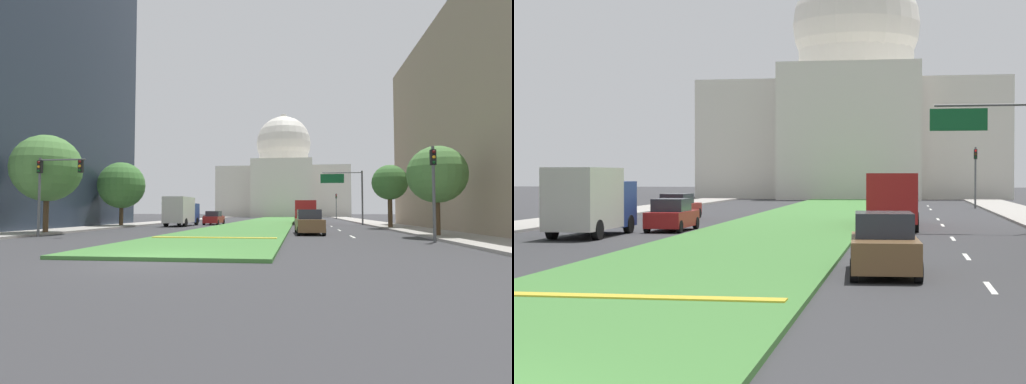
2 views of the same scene
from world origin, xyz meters
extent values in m
plane|color=#333335|center=(0.00, 50.32, 0.00)|extent=(260.00, 260.00, 0.00)
cube|color=#427A38|center=(0.00, 45.29, 0.07)|extent=(8.07, 90.58, 0.14)
cube|color=gold|center=(0.00, 9.04, 0.16)|extent=(7.26, 0.50, 0.04)
cube|color=silver|center=(8.33, 13.04, 0.00)|extent=(0.16, 2.40, 0.01)
cube|color=silver|center=(8.33, 21.23, 0.00)|extent=(0.16, 2.40, 0.01)
cube|color=silver|center=(8.33, 29.67, 0.00)|extent=(0.16, 2.40, 0.01)
cube|color=silver|center=(8.33, 39.81, 0.00)|extent=(0.16, 2.40, 0.01)
cube|color=silver|center=(8.33, 46.19, 0.00)|extent=(0.16, 2.40, 0.01)
cube|color=silver|center=(8.33, 61.66, 0.00)|extent=(0.16, 2.40, 0.01)
cube|color=silver|center=(8.33, 69.33, 0.00)|extent=(0.16, 2.40, 0.01)
cube|color=#9E9991|center=(-14.63, 40.26, 0.07)|extent=(4.00, 90.58, 0.15)
cube|color=silver|center=(0.00, 100.64, 7.05)|extent=(36.76, 24.18, 14.10)
cube|color=silver|center=(0.00, 86.55, 7.76)|extent=(16.17, 4.00, 15.51)
cylinder|color=silver|center=(0.00, 100.64, 16.69)|extent=(14.84, 14.84, 5.17)
sphere|color=silver|center=(0.00, 100.64, 22.14)|extent=(16.39, 16.39, 16.39)
cylinder|color=#515456|center=(12.13, 64.06, 2.60)|extent=(0.16, 0.16, 5.20)
cube|color=black|center=(12.13, 64.06, 4.60)|extent=(0.28, 0.24, 0.84)
sphere|color=red|center=(12.13, 63.92, 4.88)|extent=(0.18, 0.18, 0.18)
sphere|color=#4C380F|center=(12.13, 63.92, 4.60)|extent=(0.18, 0.18, 0.18)
sphere|color=#0F4219|center=(12.13, 63.92, 4.32)|extent=(0.18, 0.18, 0.18)
cylinder|color=#515456|center=(9.98, 33.66, 6.30)|extent=(4.70, 0.12, 0.12)
cube|color=#146033|center=(8.81, 33.61, 5.60)|extent=(2.80, 0.08, 1.10)
cube|color=brown|center=(5.58, 15.47, 0.65)|extent=(2.12, 4.71, 0.87)
cube|color=#282D38|center=(5.57, 15.65, 1.44)|extent=(1.76, 2.30, 0.71)
cylinder|color=black|center=(6.54, 13.66, 0.32)|extent=(0.26, 0.65, 0.64)
cylinder|color=black|center=(4.83, 13.57, 0.32)|extent=(0.26, 0.65, 0.64)
cylinder|color=black|center=(6.33, 17.37, 0.32)|extent=(0.26, 0.65, 0.64)
cylinder|color=black|center=(4.63, 17.28, 0.32)|extent=(0.26, 0.65, 0.64)
cube|color=maroon|center=(-5.56, 32.76, 0.61)|extent=(1.85, 4.14, 0.79)
cube|color=#282D38|center=(-5.56, 32.60, 1.33)|extent=(1.61, 1.99, 0.65)
cylinder|color=black|center=(-6.38, 34.38, 0.32)|extent=(0.22, 0.64, 0.64)
cylinder|color=black|center=(-4.72, 34.37, 0.32)|extent=(0.22, 0.64, 0.64)
cylinder|color=black|center=(-6.40, 31.15, 0.32)|extent=(0.22, 0.64, 0.64)
cylinder|color=black|center=(-4.74, 31.14, 0.32)|extent=(0.22, 0.64, 0.64)
cube|color=maroon|center=(-8.21, 43.60, 0.62)|extent=(2.05, 4.72, 0.79)
cube|color=#282D38|center=(-8.22, 43.41, 1.33)|extent=(1.70, 2.31, 0.65)
cylinder|color=black|center=(-8.91, 45.50, 0.32)|extent=(0.26, 0.65, 0.64)
cylinder|color=black|center=(-7.29, 45.41, 0.32)|extent=(0.26, 0.65, 0.64)
cylinder|color=black|center=(-9.13, 41.79, 0.32)|extent=(0.26, 0.65, 0.64)
cylinder|color=black|center=(-7.51, 41.69, 0.32)|extent=(0.26, 0.65, 0.64)
cube|color=navy|center=(-8.24, 30.71, 1.45)|extent=(2.30, 2.00, 2.20)
cube|color=beige|center=(-8.24, 27.51, 1.80)|extent=(2.30, 4.40, 2.80)
cylinder|color=black|center=(-9.29, 30.71, 0.45)|extent=(0.30, 0.90, 0.90)
cylinder|color=black|center=(-7.19, 30.71, 0.45)|extent=(0.30, 0.90, 0.90)
cylinder|color=black|center=(-9.29, 26.41, 0.45)|extent=(0.30, 0.90, 0.90)
cylinder|color=black|center=(-7.19, 26.41, 0.45)|extent=(0.30, 0.90, 0.90)
cube|color=#B21E1E|center=(5.58, 37.81, 1.70)|extent=(2.50, 11.00, 2.50)
cube|color=#232833|center=(5.58, 37.81, 2.05)|extent=(2.52, 10.12, 0.90)
cylinder|color=black|center=(6.73, 33.51, 0.50)|extent=(0.32, 1.00, 1.00)
cylinder|color=black|center=(4.43, 33.51, 0.50)|extent=(0.32, 1.00, 1.00)
cylinder|color=black|center=(6.73, 41.71, 0.50)|extent=(0.32, 1.00, 1.00)
cylinder|color=black|center=(4.43, 41.71, 0.50)|extent=(0.32, 1.00, 1.00)
camera|label=1|loc=(4.94, -12.03, 1.70)|focal=26.15mm
camera|label=2|loc=(6.14, -9.04, 2.90)|focal=59.24mm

